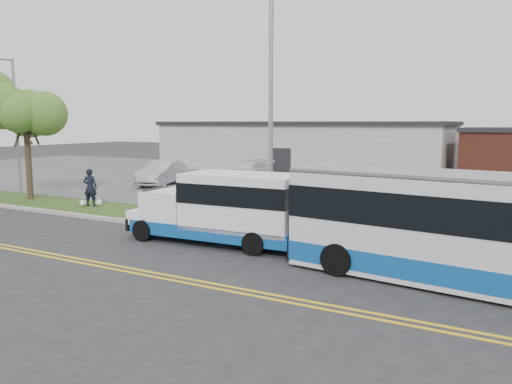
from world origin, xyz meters
The scene contains 18 objects.
ground centered at (0.00, 0.00, 0.00)m, with size 140.00×140.00×0.00m, color #28282B.
lane_line_north centered at (0.00, -3.85, 0.01)m, with size 70.00×0.12×0.01m, color gold.
lane_line_south centered at (0.00, -4.15, 0.01)m, with size 70.00×0.12×0.01m, color gold.
curb centered at (0.00, 1.10, 0.07)m, with size 80.00×0.30×0.15m, color #9E9B93.
verge centered at (0.00, 2.90, 0.05)m, with size 80.00×3.30×0.10m, color #2C4416.
parking_lot centered at (0.00, 17.00, 0.05)m, with size 80.00×25.00×0.10m, color #4C4C4F.
commercial_building centered at (-6.00, 27.00, 2.18)m, with size 25.40×10.40×4.35m.
brick_wing centered at (10.50, 26.00, 1.96)m, with size 6.30×7.30×3.90m.
tree_west centered at (-12.00, 3.20, 5.12)m, with size 4.40×4.40×6.91m.
streetlight_near centered at (3.00, 2.73, 5.23)m, with size 0.35×1.53×9.50m.
streetlight_far centered at (-16.00, 5.42, 4.48)m, with size 0.35×1.53×8.00m.
shuttle_bus centered at (2.63, 0.12, 1.35)m, with size 6.69×2.48×2.52m.
transit_bus centered at (11.18, -0.82, 1.50)m, with size 10.87×3.58×2.96m.
pedestrian centered at (-7.33, 3.14, 1.04)m, with size 0.69×0.45×1.89m, color black.
parked_car_a centered at (-9.67, 11.53, 0.91)m, with size 1.71×4.89×1.61m, color #B0B1B8.
parked_car_b centered at (-5.41, 15.60, 0.85)m, with size 2.09×5.15×1.49m, color silver.
grocery_bag_left centered at (-7.63, 2.89, 0.26)m, with size 0.32×0.32×0.32m, color white.
grocery_bag_right centered at (-7.03, 3.39, 0.26)m, with size 0.32×0.32×0.32m, color white.
Camera 1 is at (11.89, -14.55, 4.27)m, focal length 35.00 mm.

